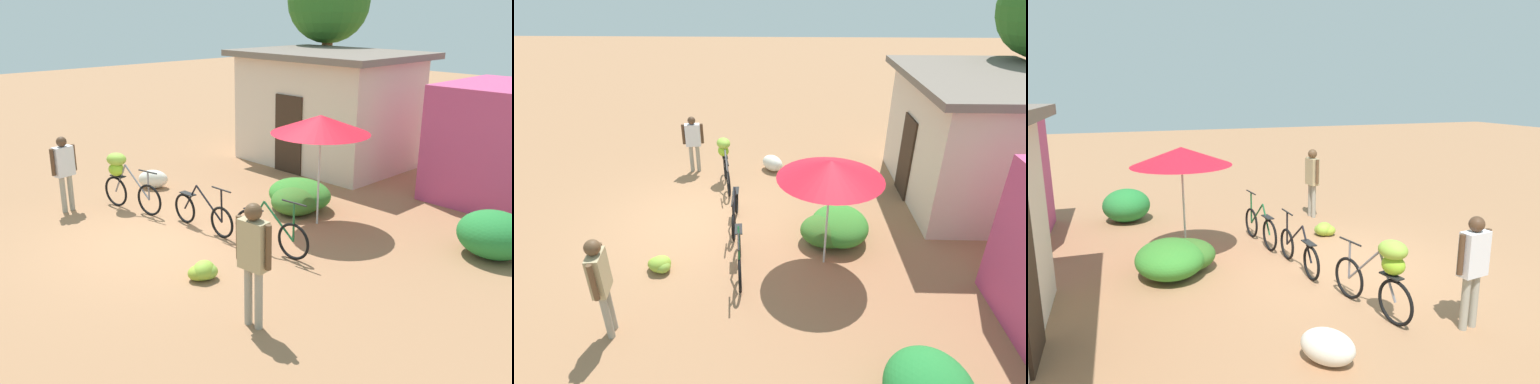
# 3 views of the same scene
# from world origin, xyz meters

# --- Properties ---
(ground_plane) EXTENTS (60.00, 60.00, 0.00)m
(ground_plane) POSITION_xyz_m (0.00, 0.00, 0.00)
(ground_plane) COLOR #9F704D
(hedge_bush_front_left) EXTENTS (1.41, 1.20, 0.64)m
(hedge_bush_front_left) POSITION_xyz_m (0.59, 3.09, 0.32)
(hedge_bush_front_left) COLOR #37852E
(hedge_bush_front_left) RESTS_ON ground
(hedge_bush_front_right) EXTENTS (1.00, 1.15, 0.58)m
(hedge_bush_front_right) POSITION_xyz_m (0.75, 2.84, 0.29)
(hedge_bush_front_right) COLOR #3A7129
(hedge_bush_front_right) RESTS_ON ground
(hedge_bush_mid) EXTENTS (1.25, 1.13, 0.81)m
(hedge_bush_mid) POSITION_xyz_m (4.49, 3.74, 0.40)
(hedge_bush_mid) COLOR #267F36
(hedge_bush_mid) RESTS_ON ground
(market_umbrella) EXTENTS (1.90, 1.90, 2.18)m
(market_umbrella) POSITION_xyz_m (1.42, 2.71, 2.00)
(market_umbrella) COLOR beige
(market_umbrella) RESTS_ON ground
(bicycle_leftmost) EXTENTS (1.64, 0.55, 1.20)m
(bicycle_leftmost) POSITION_xyz_m (-1.95, 0.37, 0.72)
(bicycle_leftmost) COLOR black
(bicycle_leftmost) RESTS_ON ground
(bicycle_near_pile) EXTENTS (1.69, 0.16, 0.96)m
(bicycle_near_pile) POSITION_xyz_m (0.14, 0.85, 0.34)
(bicycle_near_pile) COLOR black
(bicycle_near_pile) RESTS_ON ground
(bicycle_center_loaded) EXTENTS (1.64, 0.25, 1.03)m
(bicycle_center_loaded) POSITION_xyz_m (1.74, 1.10, 0.36)
(bicycle_center_loaded) COLOR black
(bicycle_center_loaded) RESTS_ON ground
(banana_pile_on_ground) EXTENTS (0.52, 0.57, 0.30)m
(banana_pile_on_ground) POSITION_xyz_m (1.77, -0.42, 0.14)
(banana_pile_on_ground) COLOR #85AF3D
(banana_pile_on_ground) RESTS_ON ground
(produce_sack) EXTENTS (0.82, 0.79, 0.44)m
(produce_sack) POSITION_xyz_m (-2.76, 1.60, 0.22)
(produce_sack) COLOR silver
(produce_sack) RESTS_ON ground
(person_vendor) EXTENTS (0.26, 0.57, 1.60)m
(person_vendor) POSITION_xyz_m (-2.64, -0.58, 0.98)
(person_vendor) COLOR gray
(person_vendor) RESTS_ON ground
(person_bystander) EXTENTS (0.58, 0.24, 1.76)m
(person_bystander) POSITION_xyz_m (3.30, -0.76, 1.08)
(person_bystander) COLOR gray
(person_bystander) RESTS_ON ground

